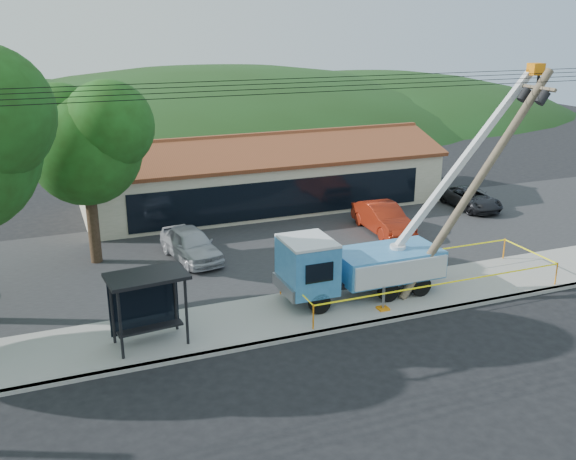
# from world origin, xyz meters

# --- Properties ---
(ground) EXTENTS (120.00, 120.00, 0.00)m
(ground) POSITION_xyz_m (0.00, 0.00, 0.00)
(ground) COLOR black
(ground) RESTS_ON ground
(curb) EXTENTS (60.00, 0.25, 0.15)m
(curb) POSITION_xyz_m (0.00, 2.10, 0.07)
(curb) COLOR #A7A49C
(curb) RESTS_ON ground
(sidewalk) EXTENTS (60.00, 4.00, 0.15)m
(sidewalk) POSITION_xyz_m (0.00, 4.00, 0.07)
(sidewalk) COLOR #A7A49C
(sidewalk) RESTS_ON ground
(parking_lot) EXTENTS (60.00, 12.00, 0.10)m
(parking_lot) POSITION_xyz_m (0.00, 12.00, 0.05)
(parking_lot) COLOR #28282B
(parking_lot) RESTS_ON ground
(strip_mall) EXTENTS (22.50, 8.53, 4.67)m
(strip_mall) POSITION_xyz_m (4.00, 19.98, 1.88)
(strip_mall) COLOR #BBB594
(strip_mall) RESTS_ON ground
(tree_lot) EXTENTS (6.30, 5.60, 8.94)m
(tree_lot) POSITION_xyz_m (-7.00, 13.00, 6.21)
(tree_lot) COLOR #332316
(tree_lot) RESTS_ON ground
(hill_center) EXTENTS (89.60, 64.00, 32.00)m
(hill_center) POSITION_xyz_m (10.00, 55.00, 0.00)
(hill_center) COLOR #1D3714
(hill_center) RESTS_ON ground
(hill_east) EXTENTS (72.80, 52.00, 26.00)m
(hill_east) POSITION_xyz_m (30.00, 55.00, 0.00)
(hill_east) COLOR #1D3714
(hill_east) RESTS_ON ground
(utility_truck) EXTENTS (11.90, 3.82, 9.54)m
(utility_truck) POSITION_xyz_m (3.06, 4.61, 1.72)
(utility_truck) COLOR black
(utility_truck) RESTS_ON ground
(leaning_pole) EXTENTS (6.80, 1.97, 9.49)m
(leaning_pole) POSITION_xyz_m (8.25, 3.58, 5.26)
(leaning_pole) COLOR brown
(leaning_pole) RESTS_ON ground
(bus_shelter) EXTENTS (2.96, 1.99, 2.71)m
(bus_shelter) POSITION_xyz_m (-6.02, 3.70, 2.15)
(bus_shelter) COLOR black
(bus_shelter) RESTS_ON ground
(caution_tape) EXTENTS (11.92, 3.57, 1.03)m
(caution_tape) POSITION_xyz_m (5.92, 4.12, 0.92)
(caution_tape) COLOR orange
(caution_tape) RESTS_ON ground
(car_silver) EXTENTS (2.61, 4.92, 1.59)m
(car_silver) POSITION_xyz_m (-2.57, 11.60, 0.00)
(car_silver) COLOR #B5B6BD
(car_silver) RESTS_ON ground
(car_red) EXTENTS (1.90, 4.97, 1.62)m
(car_red) POSITION_xyz_m (8.41, 11.87, 0.00)
(car_red) COLOR #9F240F
(car_red) RESTS_ON ground
(car_dark) EXTENTS (2.27, 4.68, 1.28)m
(car_dark) POSITION_xyz_m (15.91, 13.97, 0.00)
(car_dark) COLOR black
(car_dark) RESTS_ON ground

